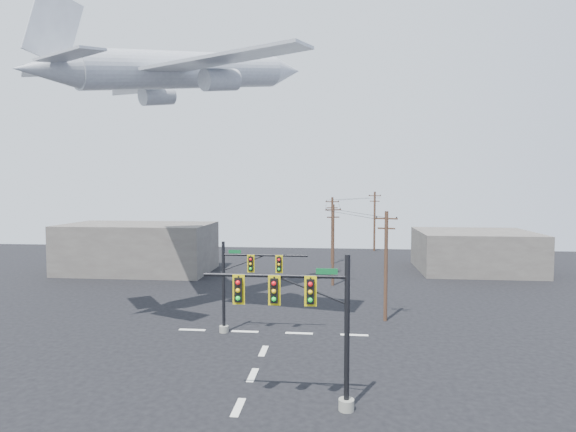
# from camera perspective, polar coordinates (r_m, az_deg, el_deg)

# --- Properties ---
(ground) EXTENTS (120.00, 120.00, 0.00)m
(ground) POSITION_cam_1_polar(r_m,az_deg,el_deg) (25.23, -5.92, -21.64)
(ground) COLOR black
(ground) RESTS_ON ground
(lane_markings) EXTENTS (14.00, 21.20, 0.01)m
(lane_markings) POSITION_cam_1_polar(r_m,az_deg,el_deg) (30.05, -3.74, -17.34)
(lane_markings) COLOR silver
(lane_markings) RESTS_ON ground
(signal_mast_near) EXTENTS (7.29, 0.83, 7.53)m
(signal_mast_near) POSITION_cam_1_polar(r_m,az_deg,el_deg) (23.47, 2.66, -12.48)
(signal_mast_near) COLOR gray
(signal_mast_near) RESTS_ON ground
(signal_mast_far) EXTENTS (6.49, 0.74, 6.70)m
(signal_mast_far) POSITION_cam_1_polar(r_m,az_deg,el_deg) (35.39, -5.54, -8.06)
(signal_mast_far) COLOR gray
(signal_mast_far) RESTS_ON ground
(utility_pole_a) EXTENTS (1.72, 0.56, 8.75)m
(utility_pole_a) POSITION_cam_1_polar(r_m,az_deg,el_deg) (38.98, 11.53, -5.58)
(utility_pole_a) COLOR #492E1F
(utility_pole_a) RESTS_ON ground
(utility_pole_b) EXTENTS (1.70, 0.72, 8.76)m
(utility_pole_b) POSITION_cam_1_polar(r_m,az_deg,el_deg) (51.87, 5.35, -3.23)
(utility_pole_b) COLOR #492E1F
(utility_pole_b) RESTS_ON ground
(utility_pole_c) EXTENTS (1.88, 0.31, 9.18)m
(utility_pole_c) POSITION_cam_1_polar(r_m,az_deg,el_deg) (66.07, 5.26, -1.55)
(utility_pole_c) COLOR #492E1F
(utility_pole_c) RESTS_ON ground
(utility_pole_d) EXTENTS (2.01, 0.54, 9.76)m
(utility_pole_d) POSITION_cam_1_polar(r_m,az_deg,el_deg) (80.18, 10.21, -0.46)
(utility_pole_d) COLOR #492E1F
(utility_pole_d) RESTS_ON ground
(power_lines) EXTENTS (8.53, 41.47, 0.68)m
(power_lines) POSITION_cam_1_polar(r_m,az_deg,el_deg) (59.35, 7.14, 1.33)
(power_lines) COLOR black
(airliner) EXTENTS (22.21, 23.82, 7.25)m
(airliner) POSITION_cam_1_polar(r_m,az_deg,el_deg) (42.93, -11.78, 16.47)
(airliner) COLOR silver
(building_left) EXTENTS (18.00, 10.00, 6.00)m
(building_left) POSITION_cam_1_polar(r_m,az_deg,el_deg) (62.92, -17.33, -3.62)
(building_left) COLOR #625D57
(building_left) RESTS_ON ground
(building_right) EXTENTS (14.00, 12.00, 5.00)m
(building_right) POSITION_cam_1_polar(r_m,az_deg,el_deg) (65.19, 21.26, -3.90)
(building_right) COLOR #625D57
(building_right) RESTS_ON ground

